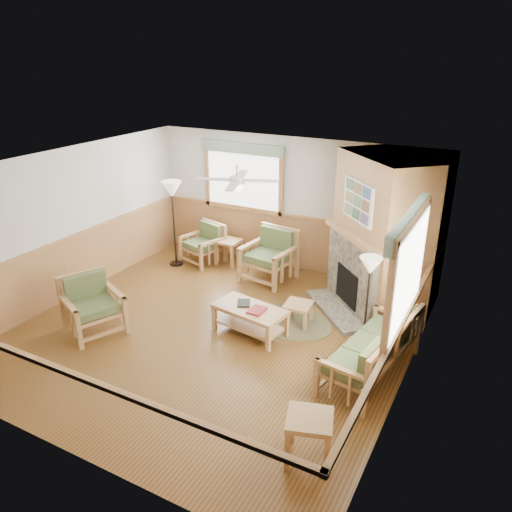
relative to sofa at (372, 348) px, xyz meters
The scene contains 24 objects.
floor 2.59m from the sofa, behind, with size 6.00×6.00×0.01m, color brown.
ceiling 3.42m from the sofa, behind, with size 6.00×6.00×0.01m, color white.
wall_back 4.00m from the sofa, 131.00° to the left, with size 6.00×0.02×2.70m, color silver.
wall_front 4.09m from the sofa, 129.75° to the right, with size 6.00×0.02×2.70m, color silver.
wall_left 5.63m from the sofa, behind, with size 0.02×6.00×2.70m, color silver.
wall_right 1.03m from the sofa, ahead, with size 0.02×6.00×2.70m, color silver.
wainscot 2.55m from the sofa, behind, with size 6.00×6.00×1.10m, color #AB7846, non-canonical shape.
fireplace 2.25m from the sofa, 104.15° to the left, with size 2.20×2.20×2.70m, color #AB7846, non-canonical shape.
window_back 5.11m from the sofa, 141.59° to the left, with size 1.90×0.16×1.50m, color white, non-canonical shape.
window_right 2.16m from the sofa, 33.01° to the right, with size 0.16×1.90×1.50m, color white, non-canonical shape.
ceiling_fan 3.18m from the sofa, behind, with size 1.24×1.24×0.36m, color white, non-canonical shape.
sofa is the anchor object (origin of this frame).
armchair_back_left 4.85m from the sofa, 152.34° to the left, with size 0.74×0.74×0.83m, color tan, non-canonical shape.
armchair_back_right 3.41m from the sofa, 141.35° to the left, with size 0.89×0.89×1.00m, color tan, non-canonical shape.
armchair_left 4.36m from the sofa, 167.40° to the right, with size 0.82×0.82×0.92m, color tan, non-canonical shape.
coffee_table 2.03m from the sofa, behind, with size 1.16×0.58×0.46m, color tan, non-canonical shape.
end_table_chairs 4.50m from the sofa, 147.04° to the left, with size 0.47×0.45×0.53m, color tan, non-canonical shape.
end_table_sofa 1.87m from the sofa, 94.97° to the right, with size 0.50×0.48×0.56m, color tan, non-canonical shape.
footstool 1.68m from the sofa, 151.00° to the left, with size 0.43×0.43×0.38m, color tan, non-canonical shape.
braided_rug 1.88m from the sofa, 155.39° to the left, with size 1.63×1.63×0.01m, color brown.
floor_lamp_left 5.11m from the sofa, 158.39° to the left, with size 0.42×0.42×1.82m, color black, non-canonical shape.
floor_lamp_right 0.84m from the sofa, 112.93° to the left, with size 0.34×0.34×1.47m, color black, non-canonical shape.
book_red 1.87m from the sofa, behind, with size 0.22×0.30×0.03m, color maroon.
book_dark 2.18m from the sofa, behind, with size 0.20×0.27×0.03m, color black.
Camera 1 is at (3.90, -5.87, 4.25)m, focal length 35.00 mm.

